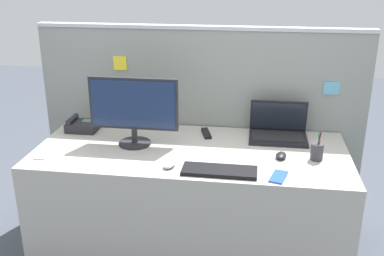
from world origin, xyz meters
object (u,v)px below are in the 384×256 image
at_px(desk_phone, 82,125).
at_px(computer_mouse_left_hand, 170,164).
at_px(computer_mouse_right_hand, 281,156).
at_px(desktop_monitor, 134,108).
at_px(cell_phone_white_slab, 42,154).
at_px(keyboard_main, 219,171).
at_px(pen_cup, 317,151).
at_px(laptop, 278,129).
at_px(cell_phone_blue_case, 279,177).
at_px(tv_remote, 206,133).

height_order(desk_phone, computer_mouse_left_hand, desk_phone).
bearing_deg(computer_mouse_right_hand, desktop_monitor, -175.08).
bearing_deg(cell_phone_white_slab, keyboard_main, -18.52).
xyz_separation_m(pen_cup, cell_phone_white_slab, (-1.62, -0.16, -0.05)).
height_order(desk_phone, pen_cup, pen_cup).
distance_m(computer_mouse_right_hand, computer_mouse_left_hand, 0.66).
distance_m(computer_mouse_right_hand, pen_cup, 0.21).
relative_size(laptop, cell_phone_blue_case, 2.40).
relative_size(keyboard_main, pen_cup, 2.19).
bearing_deg(computer_mouse_left_hand, tv_remote, 91.50).
distance_m(pen_cup, cell_phone_white_slab, 1.62).
bearing_deg(computer_mouse_right_hand, cell_phone_blue_case, -84.19).
distance_m(laptop, desk_phone, 1.31).
bearing_deg(desk_phone, computer_mouse_right_hand, -11.71).
xyz_separation_m(computer_mouse_right_hand, computer_mouse_left_hand, (-0.62, -0.21, 0.00)).
bearing_deg(laptop, cell_phone_white_slab, -160.88).
relative_size(desktop_monitor, desk_phone, 2.72).
bearing_deg(desktop_monitor, computer_mouse_left_hand, -47.50).
distance_m(keyboard_main, computer_mouse_right_hand, 0.42).
bearing_deg(desktop_monitor, cell_phone_white_slab, -154.60).
bearing_deg(cell_phone_white_slab, desk_phone, 64.32).
xyz_separation_m(desk_phone, cell_phone_white_slab, (-0.09, -0.42, -0.03)).
bearing_deg(desk_phone, cell_phone_white_slab, -102.14).
bearing_deg(computer_mouse_right_hand, laptop, 102.17).
height_order(laptop, pen_cup, laptop).
bearing_deg(computer_mouse_left_hand, desk_phone, 162.31).
height_order(desktop_monitor, cell_phone_white_slab, desktop_monitor).
relative_size(desk_phone, pen_cup, 1.09).
height_order(desktop_monitor, keyboard_main, desktop_monitor).
distance_m(laptop, tv_remote, 0.47).
relative_size(laptop, cell_phone_white_slab, 2.44).
bearing_deg(tv_remote, laptop, -12.61).
bearing_deg(cell_phone_white_slab, tv_remote, 12.75).
distance_m(keyboard_main, tv_remote, 0.57).
relative_size(keyboard_main, computer_mouse_left_hand, 4.10).
distance_m(cell_phone_white_slab, tv_remote, 1.04).
distance_m(desktop_monitor, pen_cup, 1.13).
relative_size(desk_phone, cell_phone_white_slab, 1.35).
distance_m(computer_mouse_right_hand, cell_phone_white_slab, 1.42).
xyz_separation_m(laptop, tv_remote, (-0.47, -0.02, -0.04)).
height_order(keyboard_main, cell_phone_white_slab, keyboard_main).
relative_size(desk_phone, computer_mouse_right_hand, 2.04).
relative_size(desktop_monitor, cell_phone_white_slab, 3.67).
bearing_deg(desk_phone, keyboard_main, -27.83).
bearing_deg(desktop_monitor, desk_phone, 156.47).
bearing_deg(keyboard_main, tv_remote, 104.25).
relative_size(laptop, pen_cup, 1.98).
relative_size(computer_mouse_right_hand, cell_phone_blue_case, 0.65).
distance_m(desk_phone, cell_phone_blue_case, 1.40).
xyz_separation_m(keyboard_main, pen_cup, (0.54, 0.25, 0.04)).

